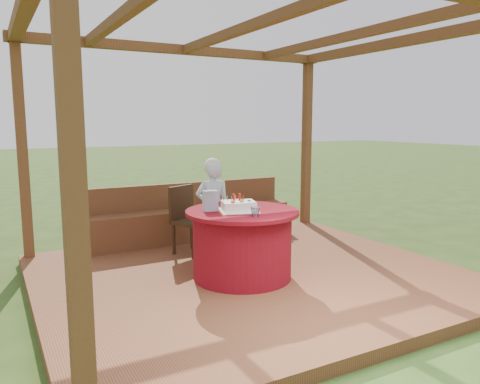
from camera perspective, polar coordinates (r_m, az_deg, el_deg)
name	(u,v)px	position (r m, az deg, el deg)	size (l,w,h in m)	color
ground	(251,283)	(5.36, 1.30, -10.98)	(60.00, 60.00, 0.00)	#2A4617
deck	(251,277)	(5.34, 1.30, -10.38)	(4.50, 4.00, 0.12)	brown
pergola	(251,63)	(5.09, 1.39, 15.48)	(4.50, 4.00, 2.72)	brown
bench	(191,221)	(6.75, -5.96, -3.53)	(3.00, 0.42, 0.80)	brown
table	(242,243)	(5.06, 0.28, -6.29)	(1.21, 1.21, 0.74)	maroon
chair	(188,216)	(6.02, -6.38, -2.98)	(0.55, 0.55, 0.86)	#321F10
elderly_woman	(213,206)	(5.91, -3.33, -1.68)	(0.49, 0.39, 1.23)	#ABDBFF
birthday_cake	(239,206)	(4.92, -0.17, -1.70)	(0.48, 0.48, 0.18)	white
gift_bag	(210,201)	(4.93, -3.63, -1.06)	(0.15, 0.10, 0.22)	#C27EB2
drinking_glass	(255,212)	(4.65, 1.88, -2.41)	(0.10, 0.10, 0.09)	white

